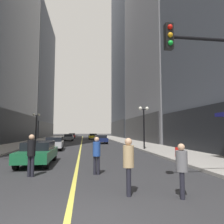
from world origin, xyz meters
TOP-DOWN VIEW (x-y plane):
  - ground_plane at (0.00, 35.00)m, footprint 200.00×200.00m
  - sidewalk_left at (-8.25, 35.00)m, footprint 4.50×78.00m
  - sidewalk_right at (8.25, 35.00)m, footprint 4.50×78.00m
  - lane_centre_stripe at (0.00, 35.00)m, footprint 0.16×70.00m
  - building_left_far at (-16.89, 60.00)m, footprint 12.99×26.00m
  - building_right_mid at (17.79, 34.50)m, footprint 14.78×24.00m
  - building_right_far at (18.27, 60.00)m, footprint 15.71×26.00m
  - car_green at (-2.31, 8.75)m, footprint 1.77×4.50m
  - car_silver at (-2.67, 18.20)m, footprint 1.88×4.12m
  - car_navy at (2.97, 28.56)m, footprint 1.94×4.42m
  - car_grey at (-2.63, 38.64)m, footprint 1.78×4.80m
  - car_yellow at (2.46, 45.06)m, footprint 2.04×4.57m
  - car_red at (-2.73, 52.39)m, footprint 1.80×4.54m
  - pedestrian_in_grey_suit at (3.22, 1.75)m, footprint 0.46×0.46m
  - pedestrian_in_tan_trench at (1.71, 2.22)m, footprint 0.39×0.39m
  - pedestrian_in_blue_hoodie at (0.93, 5.43)m, footprint 0.43×0.43m
  - pedestrian_in_black_coat at (-1.91, 5.35)m, footprint 0.43×0.43m
  - street_lamp_left_far at (-6.40, 26.82)m, footprint 1.06×0.36m
  - street_lamp_right_mid at (6.40, 16.49)m, footprint 1.06×0.36m
  - fire_hydrant_right at (6.90, 10.02)m, footprint 0.28×0.28m

SIDE VIEW (x-z plane):
  - ground_plane at x=0.00m, z-range 0.00..0.00m
  - lane_centre_stripe at x=0.00m, z-range 0.00..0.01m
  - sidewalk_left at x=-8.25m, z-range 0.00..0.15m
  - sidewalk_right at x=8.25m, z-range 0.00..0.15m
  - fire_hydrant_right at x=6.90m, z-range 0.00..0.80m
  - car_silver at x=-2.67m, z-range 0.06..1.38m
  - car_red at x=-2.73m, z-range 0.06..1.38m
  - car_green at x=-2.31m, z-range 0.06..1.38m
  - car_navy at x=2.97m, z-range 0.06..1.38m
  - car_grey at x=-2.63m, z-range 0.06..1.38m
  - car_yellow at x=2.46m, z-range 0.06..1.38m
  - pedestrian_in_grey_suit at x=3.22m, z-range 0.12..1.71m
  - pedestrian_in_blue_hoodie at x=0.93m, z-range 0.14..1.82m
  - pedestrian_in_tan_trench at x=1.71m, z-range 0.15..1.89m
  - pedestrian_in_black_coat at x=-1.91m, z-range 0.16..1.96m
  - street_lamp_left_far at x=-6.40m, z-range 1.04..5.47m
  - street_lamp_right_mid at x=6.40m, z-range 1.04..5.47m
  - building_left_far at x=-16.89m, z-range -0.07..36.52m
  - building_right_mid at x=17.79m, z-range -0.07..38.62m
  - building_right_far at x=18.27m, z-range -0.07..81.39m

